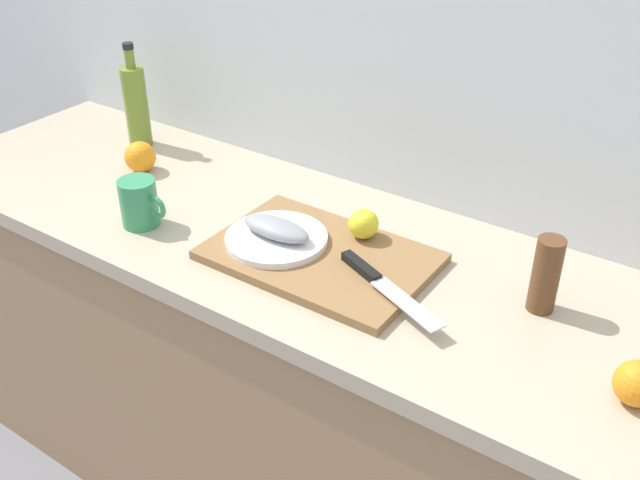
{
  "coord_description": "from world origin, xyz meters",
  "views": [
    {
      "loc": [
        0.85,
        -1.09,
        1.73
      ],
      "look_at": [
        0.13,
        -0.04,
        0.95
      ],
      "focal_mm": 40.67,
      "sensor_mm": 36.0,
      "label": 1
    }
  ],
  "objects_px": {
    "olive_oil_bottle": "(136,105)",
    "pepper_mill": "(546,275)",
    "chef_knife": "(377,280)",
    "lemon_0": "(363,224)",
    "fish_fillet": "(276,228)",
    "white_plate": "(276,239)",
    "cutting_board": "(320,256)",
    "coffee_mug_0": "(140,203)"
  },
  "relations": [
    {
      "from": "white_plate",
      "to": "pepper_mill",
      "type": "xyz_separation_m",
      "value": [
        0.54,
        0.12,
        0.05
      ]
    },
    {
      "from": "cutting_board",
      "to": "olive_oil_bottle",
      "type": "relative_size",
      "value": 1.61
    },
    {
      "from": "lemon_0",
      "to": "cutting_board",
      "type": "bearing_deg",
      "value": -111.8
    },
    {
      "from": "coffee_mug_0",
      "to": "pepper_mill",
      "type": "bearing_deg",
      "value": 13.52
    },
    {
      "from": "fish_fillet",
      "to": "chef_knife",
      "type": "bearing_deg",
      "value": -2.75
    },
    {
      "from": "white_plate",
      "to": "chef_knife",
      "type": "xyz_separation_m",
      "value": [
        0.26,
        -0.01,
        0.0
      ]
    },
    {
      "from": "cutting_board",
      "to": "pepper_mill",
      "type": "bearing_deg",
      "value": 12.89
    },
    {
      "from": "lemon_0",
      "to": "pepper_mill",
      "type": "height_order",
      "value": "pepper_mill"
    },
    {
      "from": "coffee_mug_0",
      "to": "white_plate",
      "type": "bearing_deg",
      "value": 15.44
    },
    {
      "from": "white_plate",
      "to": "chef_knife",
      "type": "height_order",
      "value": "chef_knife"
    },
    {
      "from": "lemon_0",
      "to": "pepper_mill",
      "type": "xyz_separation_m",
      "value": [
        0.4,
        -0.0,
        0.02
      ]
    },
    {
      "from": "white_plate",
      "to": "fish_fillet",
      "type": "bearing_deg",
      "value": -90.0
    },
    {
      "from": "fish_fillet",
      "to": "coffee_mug_0",
      "type": "height_order",
      "value": "coffee_mug_0"
    },
    {
      "from": "cutting_board",
      "to": "white_plate",
      "type": "bearing_deg",
      "value": -169.93
    },
    {
      "from": "white_plate",
      "to": "lemon_0",
      "type": "height_order",
      "value": "lemon_0"
    },
    {
      "from": "fish_fillet",
      "to": "pepper_mill",
      "type": "relative_size",
      "value": 1.07
    },
    {
      "from": "chef_knife",
      "to": "olive_oil_bottle",
      "type": "height_order",
      "value": "olive_oil_bottle"
    },
    {
      "from": "white_plate",
      "to": "fish_fillet",
      "type": "distance_m",
      "value": 0.03
    },
    {
      "from": "chef_knife",
      "to": "lemon_0",
      "type": "xyz_separation_m",
      "value": [
        -0.11,
        0.13,
        0.02
      ]
    },
    {
      "from": "chef_knife",
      "to": "coffee_mug_0",
      "type": "bearing_deg",
      "value": -149.86
    },
    {
      "from": "white_plate",
      "to": "chef_knife",
      "type": "relative_size",
      "value": 0.78
    },
    {
      "from": "olive_oil_bottle",
      "to": "cutting_board",
      "type": "bearing_deg",
      "value": -15.29
    },
    {
      "from": "lemon_0",
      "to": "olive_oil_bottle",
      "type": "bearing_deg",
      "value": 172.71
    },
    {
      "from": "white_plate",
      "to": "olive_oil_bottle",
      "type": "xyz_separation_m",
      "value": [
        -0.65,
        0.22,
        0.09
      ]
    },
    {
      "from": "chef_knife",
      "to": "pepper_mill",
      "type": "distance_m",
      "value": 0.31
    },
    {
      "from": "cutting_board",
      "to": "lemon_0",
      "type": "bearing_deg",
      "value": 68.2
    },
    {
      "from": "lemon_0",
      "to": "white_plate",
      "type": "bearing_deg",
      "value": -139.47
    },
    {
      "from": "cutting_board",
      "to": "fish_fillet",
      "type": "distance_m",
      "value": 0.11
    },
    {
      "from": "fish_fillet",
      "to": "lemon_0",
      "type": "xyz_separation_m",
      "value": [
        0.14,
        0.12,
        -0.0
      ]
    },
    {
      "from": "olive_oil_bottle",
      "to": "coffee_mug_0",
      "type": "distance_m",
      "value": 0.46
    },
    {
      "from": "coffee_mug_0",
      "to": "pepper_mill",
      "type": "xyz_separation_m",
      "value": [
        0.85,
        0.21,
        0.02
      ]
    },
    {
      "from": "cutting_board",
      "to": "olive_oil_bottle",
      "type": "xyz_separation_m",
      "value": [
        -0.75,
        0.2,
        0.11
      ]
    },
    {
      "from": "cutting_board",
      "to": "olive_oil_bottle",
      "type": "bearing_deg",
      "value": 164.71
    },
    {
      "from": "olive_oil_bottle",
      "to": "pepper_mill",
      "type": "height_order",
      "value": "olive_oil_bottle"
    },
    {
      "from": "cutting_board",
      "to": "lemon_0",
      "type": "distance_m",
      "value": 0.12
    },
    {
      "from": "white_plate",
      "to": "pepper_mill",
      "type": "bearing_deg",
      "value": 12.37
    },
    {
      "from": "lemon_0",
      "to": "olive_oil_bottle",
      "type": "xyz_separation_m",
      "value": [
        -0.79,
        0.1,
        0.06
      ]
    },
    {
      "from": "cutting_board",
      "to": "fish_fillet",
      "type": "height_order",
      "value": "fish_fillet"
    },
    {
      "from": "coffee_mug_0",
      "to": "chef_knife",
      "type": "bearing_deg",
      "value": 7.49
    },
    {
      "from": "white_plate",
      "to": "lemon_0",
      "type": "bearing_deg",
      "value": 40.53
    },
    {
      "from": "cutting_board",
      "to": "coffee_mug_0",
      "type": "xyz_separation_m",
      "value": [
        -0.42,
        -0.11,
        0.05
      ]
    },
    {
      "from": "cutting_board",
      "to": "lemon_0",
      "type": "height_order",
      "value": "lemon_0"
    }
  ]
}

